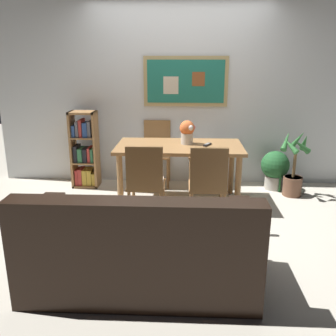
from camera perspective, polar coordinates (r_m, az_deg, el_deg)
name	(u,v)px	position (r m, az deg, el deg)	size (l,w,h in m)	color
ground_plane	(176,217)	(4.30, 1.21, -7.60)	(12.00, 12.00, 0.00)	beige
wall_back_with_painting	(179,92)	(5.31, 1.75, 11.65)	(5.20, 0.14, 2.60)	silver
dining_table	(179,153)	(4.56, 1.77, 2.36)	(1.54, 0.82, 0.74)	#9E7042
dining_chair_far_left	(157,147)	(5.29, -1.73, 3.23)	(0.40, 0.41, 0.91)	#9E7042
dining_chair_near_right	(208,180)	(3.88, 6.19, -1.88)	(0.40, 0.41, 0.91)	#9E7042
dining_chair_near_left	(146,179)	(3.92, -3.48, -1.64)	(0.40, 0.41, 0.91)	#9E7042
dining_chair_far_right	(202,147)	(5.32, 5.34, 3.24)	(0.40, 0.41, 0.91)	#9E7042
leather_couch	(140,251)	(2.97, -4.29, -12.72)	(1.80, 0.84, 0.84)	black
bookshelf	(85,153)	(5.31, -12.70, 2.31)	(0.36, 0.28, 1.07)	#9E7042
potted_ivy	(275,168)	(5.32, 16.18, -0.02)	(0.39, 0.39, 0.63)	#B2ADA3
potted_palm	(293,171)	(5.12, 18.80, -0.44)	(0.37, 0.41, 0.87)	brown
flower_vase	(187,131)	(4.57, 2.98, 5.72)	(0.20, 0.20, 0.29)	beige
tv_remote	(207,145)	(4.54, 6.09, 3.62)	(0.11, 0.16, 0.02)	black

